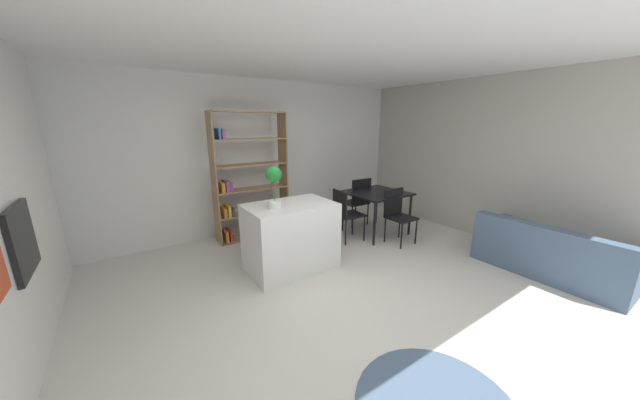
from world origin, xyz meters
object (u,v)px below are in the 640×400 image
dining_table (376,196)px  built_in_oven (22,240)px  kitchen_island (291,237)px  dining_chair_island_side (345,211)px  potted_plant_on_island (274,181)px  sofa (550,256)px  dining_chair_near (397,211)px  dining_chair_far (358,198)px  open_bookshelf (246,180)px

dining_table → built_in_oven: bearing=-172.0°
kitchen_island → dining_chair_island_side: 1.30m
built_in_oven → potted_plant_on_island: size_ratio=1.12×
dining_table → sofa: 2.65m
kitchen_island → dining_chair_near: bearing=-4.6°
built_in_oven → dining_chair_near: bearing=1.6°
sofa → built_in_oven: bearing=71.4°
kitchen_island → dining_table: size_ratio=1.17×
built_in_oven → sofa: bearing=-18.6°
dining_chair_near → sofa: (0.88, -1.95, -0.29)m
sofa → kitchen_island: bearing=53.5°
potted_plant_on_island → dining_table: (2.21, 0.39, -0.58)m
potted_plant_on_island → dining_chair_far: 2.48m
open_bookshelf → dining_chair_island_side: 1.79m
kitchen_island → built_in_oven: bearing=-173.6°
dining_chair_far → dining_chair_near: (0.00, -1.01, -0.02)m
dining_chair_near → sofa: size_ratio=0.53×
built_in_oven → dining_chair_island_side: size_ratio=0.67×
potted_plant_on_island → dining_chair_island_side: (1.49, 0.40, -0.74)m
open_bookshelf → dining_chair_near: open_bookshelf is taller
dining_chair_far → sofa: size_ratio=0.55×
dining_table → dining_chair_far: size_ratio=1.04×
open_bookshelf → dining_table: bearing=-28.6°
dining_chair_island_side → built_in_oven: bearing=105.3°
open_bookshelf → potted_plant_on_island: bearing=-96.7°
built_in_oven → dining_chair_far: built_in_oven is taller
potted_plant_on_island → dining_chair_island_side: bearing=14.9°
built_in_oven → open_bookshelf: (2.49, 1.74, -0.05)m
built_in_oven → dining_chair_island_side: 3.90m
sofa → open_bookshelf: bearing=39.2°
dining_table → dining_chair_far: dining_chair_far is taller
potted_plant_on_island → dining_chair_near: size_ratio=0.59×
open_bookshelf → dining_chair_near: bearing=-38.5°
sofa → dining_chair_far: bearing=16.5°
dining_chair_far → dining_chair_island_side: bearing=36.2°
dining_chair_island_side → dining_chair_far: bearing=-50.0°
dining_chair_far → dining_chair_near: 1.01m
dining_table → dining_chair_near: size_ratio=1.10×
sofa → dining_table: bearing=19.6°
open_bookshelf → dining_table: (2.04, -1.11, -0.34)m
dining_chair_island_side → dining_chair_near: 0.88m
potted_plant_on_island → dining_chair_far: (2.21, 0.89, -0.72)m
open_bookshelf → dining_chair_island_side: size_ratio=2.42×
dining_chair_near → potted_plant_on_island: bearing=175.4°
built_in_oven → dining_chair_near: 4.55m
dining_table → dining_chair_island_side: (-0.72, 0.01, -0.16)m
kitchen_island → dining_table: (1.97, 0.35, 0.23)m
kitchen_island → dining_chair_far: bearing=23.4°
built_in_oven → dining_chair_near: (4.52, 0.13, -0.55)m
dining_table → dining_chair_far: 0.52m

